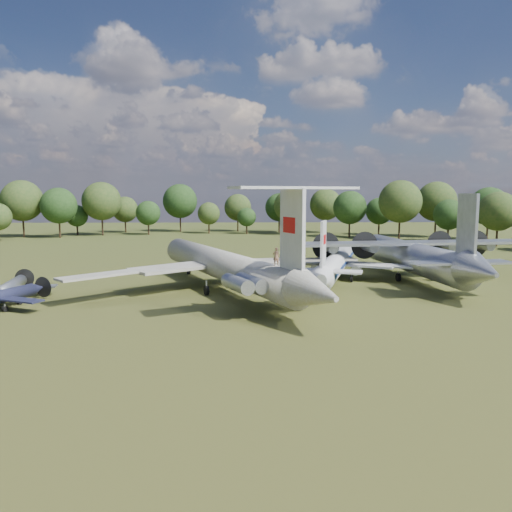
{
  "coord_description": "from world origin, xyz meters",
  "views": [
    {
      "loc": [
        8.6,
        -65.03,
        12.99
      ],
      "look_at": [
        10.22,
        -2.79,
        5.0
      ],
      "focal_mm": 35.0,
      "sensor_mm": 36.0,
      "label": 1
    }
  ],
  "objects_px": {
    "an12_transport": "(413,261)",
    "tu104_jet": "(336,267)",
    "person_on_il62": "(276,256)",
    "il62_airliner": "(223,271)",
    "small_prop_northwest": "(10,290)"
  },
  "relations": [
    {
      "from": "il62_airliner",
      "to": "small_prop_northwest",
      "type": "xyz_separation_m",
      "value": [
        -26.05,
        -4.25,
        -1.58
      ]
    },
    {
      "from": "il62_airliner",
      "to": "an12_transport",
      "type": "distance_m",
      "value": 28.88
    },
    {
      "from": "tu104_jet",
      "to": "an12_transport",
      "type": "bearing_deg",
      "value": 17.94
    },
    {
      "from": "small_prop_northwest",
      "to": "person_on_il62",
      "type": "xyz_separation_m",
      "value": [
        32.23,
        -9.24,
        5.2
      ]
    },
    {
      "from": "an12_transport",
      "to": "small_prop_northwest",
      "type": "xyz_separation_m",
      "value": [
        -53.98,
        -11.56,
        -1.72
      ]
    },
    {
      "from": "tu104_jet",
      "to": "person_on_il62",
      "type": "xyz_separation_m",
      "value": [
        -10.25,
        -20.62,
        4.23
      ]
    },
    {
      "from": "il62_airliner",
      "to": "tu104_jet",
      "type": "relative_size",
      "value": 1.33
    },
    {
      "from": "tu104_jet",
      "to": "person_on_il62",
      "type": "height_order",
      "value": "person_on_il62"
    },
    {
      "from": "an12_transport",
      "to": "person_on_il62",
      "type": "bearing_deg",
      "value": -142.69
    },
    {
      "from": "tu104_jet",
      "to": "small_prop_northwest",
      "type": "distance_m",
      "value": 43.98
    },
    {
      "from": "tu104_jet",
      "to": "il62_airliner",
      "type": "bearing_deg",
      "value": -139.49
    },
    {
      "from": "small_prop_northwest",
      "to": "tu104_jet",
      "type": "bearing_deg",
      "value": 6.34
    },
    {
      "from": "tu104_jet",
      "to": "an12_transport",
      "type": "xyz_separation_m",
      "value": [
        11.51,
        0.18,
        0.76
      ]
    },
    {
      "from": "tu104_jet",
      "to": "an12_transport",
      "type": "distance_m",
      "value": 11.54
    },
    {
      "from": "an12_transport",
      "to": "tu104_jet",
      "type": "bearing_deg",
      "value": 174.49
    }
  ]
}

